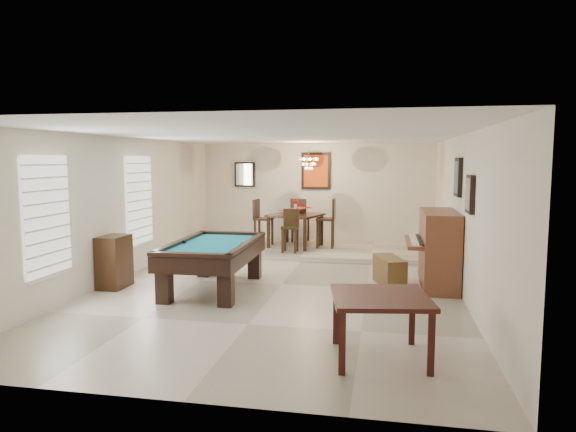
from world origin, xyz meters
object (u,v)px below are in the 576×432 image
(dining_chair_west, at_px, (264,222))
(chandelier, at_px, (309,159))
(piano_bench, at_px, (389,271))
(dining_table, at_px, (296,228))
(dining_chair_south, at_px, (290,231))
(dining_chair_north, at_px, (300,220))
(pool_table, at_px, (214,267))
(square_table, at_px, (380,327))
(dining_chair_east, at_px, (326,223))
(apothecary_chest, at_px, (114,262))
(upright_piano, at_px, (429,249))
(flower_vase, at_px, (296,204))

(dining_chair_west, xyz_separation_m, chandelier, (1.11, -0.07, 1.52))
(piano_bench, relative_size, dining_table, 0.82)
(dining_chair_south, height_order, dining_chair_west, dining_chair_west)
(dining_chair_north, height_order, dining_chair_west, dining_chair_west)
(pool_table, xyz_separation_m, dining_chair_north, (0.73, 4.60, 0.28))
(square_table, relative_size, dining_table, 0.95)
(dining_chair_north, relative_size, chandelier, 1.83)
(dining_chair_north, relative_size, dining_chair_east, 0.95)
(pool_table, relative_size, dining_chair_east, 2.01)
(apothecary_chest, height_order, dining_chair_east, dining_chair_east)
(dining_chair_north, bearing_deg, dining_chair_west, 52.04)
(chandelier, bearing_deg, dining_chair_east, 9.60)
(dining_table, bearing_deg, dining_chair_south, -89.42)
(dining_chair_west, bearing_deg, chandelier, -88.71)
(square_table, bearing_deg, dining_chair_west, 114.04)
(upright_piano, xyz_separation_m, apothecary_chest, (-5.32, -1.12, -0.21))
(pool_table, distance_m, square_table, 3.78)
(dining_table, distance_m, chandelier, 1.66)
(flower_vase, distance_m, dining_chair_south, 0.93)
(piano_bench, xyz_separation_m, dining_table, (-2.19, 2.94, 0.32))
(square_table, xyz_separation_m, dining_chair_north, (-2.07, 7.14, 0.31))
(apothecary_chest, distance_m, dining_chair_north, 5.38)
(dining_chair_north, distance_m, chandelier, 1.77)
(apothecary_chest, distance_m, chandelier, 5.14)
(piano_bench, relative_size, flower_vase, 3.59)
(dining_table, distance_m, flower_vase, 0.58)
(pool_table, xyz_separation_m, dining_chair_west, (-0.05, 3.83, 0.29))
(dining_chair_east, bearing_deg, square_table, 10.28)
(dining_chair_east, height_order, chandelier, chandelier)
(upright_piano, height_order, dining_chair_south, upright_piano)
(dining_chair_south, relative_size, dining_chair_west, 0.86)
(dining_chair_east, bearing_deg, piano_bench, 24.79)
(apothecary_chest, height_order, dining_table, dining_table)
(square_table, height_order, flower_vase, flower_vase)
(pool_table, bearing_deg, dining_chair_south, 75.21)
(apothecary_chest, distance_m, dining_chair_south, 4.07)
(upright_piano, relative_size, chandelier, 2.63)
(square_table, bearing_deg, dining_chair_south, 110.12)
(chandelier, bearing_deg, dining_chair_west, 176.62)
(dining_chair_east, bearing_deg, pool_table, -22.39)
(dining_table, bearing_deg, chandelier, -7.68)
(piano_bench, distance_m, flower_vase, 3.77)
(dining_table, height_order, dining_chair_west, dining_chair_west)
(apothecary_chest, relative_size, dining_chair_north, 0.82)
(flower_vase, bearing_deg, upright_piano, -45.14)
(upright_piano, distance_m, apothecary_chest, 5.44)
(dining_table, distance_m, dining_chair_north, 0.80)
(upright_piano, bearing_deg, dining_chair_north, 128.09)
(upright_piano, xyz_separation_m, dining_chair_north, (-2.87, 3.66, 0.01))
(flower_vase, bearing_deg, piano_bench, -53.36)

